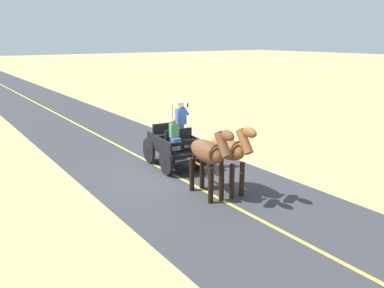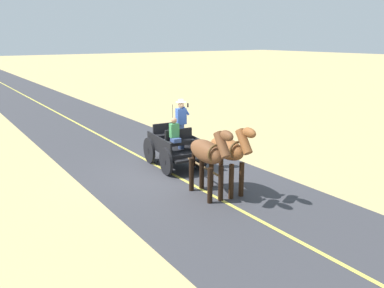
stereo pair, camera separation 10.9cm
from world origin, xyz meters
TOP-DOWN VIEW (x-y plane):
  - ground_plane at (0.00, 0.00)m, footprint 200.00×200.00m
  - road_surface at (0.00, 0.00)m, footprint 5.92×160.00m
  - road_centre_stripe at (0.00, 0.00)m, footprint 0.12×160.00m
  - horse_drawn_carriage at (-0.52, -0.49)m, footprint 1.67×4.52m
  - horse_near_side at (-0.54, 2.56)m, footprint 0.68×2.14m
  - horse_off_side at (0.17, 2.48)m, footprint 0.70×2.14m

SIDE VIEW (x-z plane):
  - ground_plane at x=0.00m, z-range 0.00..0.00m
  - road_surface at x=0.00m, z-range 0.00..0.01m
  - road_centre_stripe at x=0.00m, z-range 0.01..0.01m
  - horse_drawn_carriage at x=-0.52m, z-range -0.43..2.07m
  - horse_near_side at x=-0.54m, z-range 0.22..2.43m
  - horse_off_side at x=0.17m, z-range 0.22..2.43m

